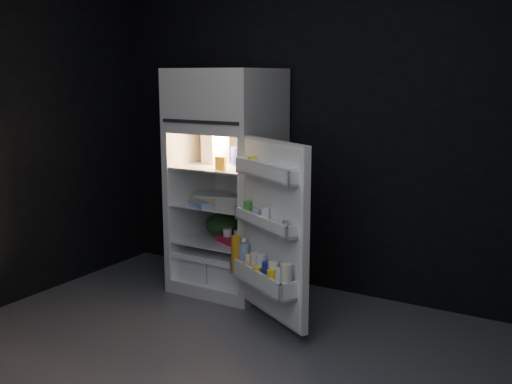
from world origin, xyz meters
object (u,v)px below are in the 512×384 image
Objects in this scene: fridge_door at (270,234)px; egg_carton at (235,201)px; yogurt_tray at (234,240)px; refrigerator at (228,173)px; milk_jug at (215,149)px.

fridge_door is 0.74m from egg_carton.
egg_carton is 0.31m from yogurt_tray.
yogurt_tray is (0.14, -0.14, -0.50)m from refrigerator.
egg_carton is at bearing 141.11° from fridge_door.
fridge_door is 5.08× the size of milk_jug.
refrigerator is at bearing 141.37° from fridge_door.
fridge_door is 0.74m from yogurt_tray.
milk_jug is at bearing 176.41° from yogurt_tray.
egg_carton is (0.13, -0.10, -0.19)m from refrigerator.
milk_jug reaches higher than yogurt_tray.
refrigerator reaches higher than egg_carton.
milk_jug is 0.82× the size of egg_carton.
fridge_door is at bearing -14.55° from milk_jug.
yogurt_tray is at bearing 143.17° from fridge_door.
fridge_door is at bearing -13.33° from yogurt_tray.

